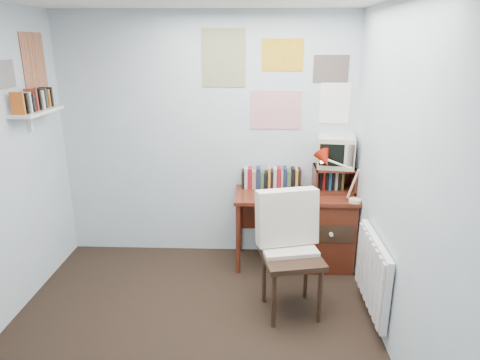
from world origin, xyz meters
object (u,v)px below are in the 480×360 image
object	(u,v)px
desk	(321,227)
radiator	(373,273)
desk_chair	(292,258)
wall_shelf	(37,112)
desk_lamp	(357,181)
tv_riser	(334,179)
crt_tv	(336,150)

from	to	relation	value
desk	radiator	world-z (taller)	desk
desk_chair	wall_shelf	bearing A→B (deg)	155.91
desk_lamp	tv_riser	bearing A→B (deg)	113.04
radiator	wall_shelf	distance (m)	3.15
crt_tv	radiator	bearing A→B (deg)	-71.85
radiator	desk_chair	bearing A→B (deg)	174.46
desk_chair	tv_riser	size ratio (longest dim) A/B	2.51
desk	radiator	bearing A→B (deg)	-72.76
desk	desk_chair	size ratio (longest dim) A/B	1.19
tv_riser	radiator	xyz separation A→B (m)	(0.17, -1.04, -0.47)
desk_lamp	wall_shelf	world-z (taller)	wall_shelf
crt_tv	wall_shelf	size ratio (longest dim) A/B	0.57
desk_lamp	crt_tv	world-z (taller)	crt_tv
desk	tv_riser	bearing A→B (deg)	42.96
desk_chair	radiator	world-z (taller)	desk_chair
desk_chair	desk	bearing A→B (deg)	55.69
wall_shelf	tv_riser	bearing A→B (deg)	10.32
desk_chair	crt_tv	size ratio (longest dim) A/B	2.84
crt_tv	wall_shelf	world-z (taller)	wall_shelf
desk	desk_chair	bearing A→B (deg)	-112.65
tv_riser	desk	bearing A→B (deg)	-137.04
radiator	wall_shelf	size ratio (longest dim) A/B	1.29
desk	wall_shelf	bearing A→B (deg)	-171.60
desk_lamp	radiator	size ratio (longest dim) A/B	0.53
desk_chair	desk_lamp	world-z (taller)	desk_lamp
desk	desk_chair	distance (m)	0.94
desk	crt_tv	world-z (taller)	crt_tv
radiator	wall_shelf	xyz separation A→B (m)	(-2.86, 0.55, 1.20)
crt_tv	wall_shelf	xyz separation A→B (m)	(-2.70, -0.51, 0.44)
desk_lamp	radiator	world-z (taller)	desk_lamp
desk_lamp	tv_riser	world-z (taller)	desk_lamp
desk_chair	tv_riser	bearing A→B (deg)	52.16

